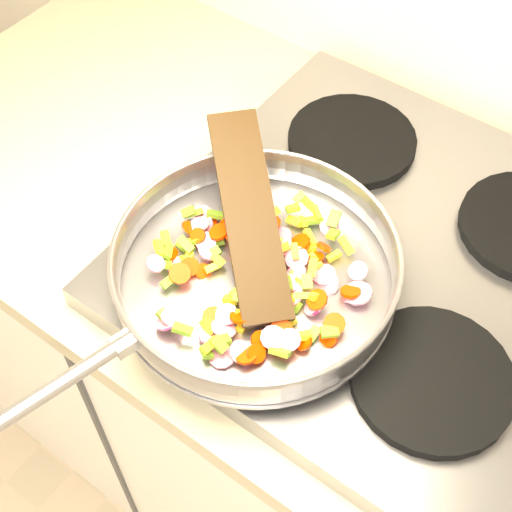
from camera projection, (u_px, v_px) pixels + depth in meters
The scene contains 7 objects.
cooktop at pixel (384, 257), 0.96m from camera, with size 0.60×0.60×0.04m, color #939399.
grate_fl at pixel (238, 263), 0.92m from camera, with size 0.19×0.19×0.02m, color black.
grate_fr at pixel (432, 379), 0.82m from camera, with size 0.19×0.19×0.02m, color black.
grate_bl at pixel (352, 140), 1.05m from camera, with size 0.19×0.19×0.02m, color black.
saute_pan at pixel (255, 267), 0.86m from camera, with size 0.39×0.55×0.06m.
vegetable_heap at pixel (256, 272), 0.88m from camera, with size 0.28×0.28×0.05m.
wooden_spatula at pixel (249, 214), 0.86m from camera, with size 0.27×0.06×0.01m, color black.
Camera 1 is at (-0.50, 1.10, 1.69)m, focal length 50.00 mm.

